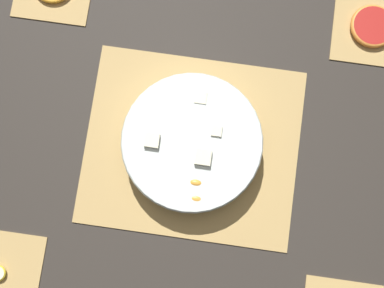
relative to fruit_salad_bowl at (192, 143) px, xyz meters
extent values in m
plane|color=#2D2823|center=(0.00, 0.00, -0.04)|extent=(6.00, 6.00, 0.00)
cube|color=tan|center=(0.00, 0.00, -0.04)|extent=(0.43, 0.37, 0.01)
cube|color=#3D2D19|center=(-0.17, 0.00, -0.04)|extent=(0.01, 0.36, 0.00)
cube|color=#3D2D19|center=(-0.12, 0.00, -0.04)|extent=(0.01, 0.36, 0.00)
cube|color=#3D2D19|center=(-0.07, 0.00, -0.04)|extent=(0.01, 0.36, 0.00)
cube|color=#3D2D19|center=(-0.02, 0.00, -0.04)|extent=(0.01, 0.36, 0.00)
cube|color=#3D2D19|center=(0.02, 0.00, -0.04)|extent=(0.01, 0.36, 0.00)
cube|color=#3D2D19|center=(0.07, 0.00, -0.04)|extent=(0.01, 0.36, 0.00)
cube|color=#3D2D19|center=(0.12, 0.00, -0.04)|extent=(0.01, 0.36, 0.00)
cube|color=#3D2D19|center=(0.17, 0.00, -0.04)|extent=(0.01, 0.36, 0.00)
cube|color=tan|center=(-0.34, -0.30, -0.04)|extent=(0.16, 0.16, 0.01)
cube|color=#3D2D19|center=(-0.34, -0.30, -0.04)|extent=(0.00, 0.16, 0.00)
cube|color=#3D2D19|center=(-0.30, -0.30, -0.04)|extent=(0.00, 0.16, 0.00)
cube|color=#3D2D19|center=(0.30, 0.30, -0.04)|extent=(0.00, 0.16, 0.00)
cylinder|color=silver|center=(0.00, 0.00, 0.00)|extent=(0.27, 0.27, 0.06)
torus|color=silver|center=(0.00, 0.00, 0.02)|extent=(0.28, 0.28, 0.01)
cylinder|color=#F4EABC|center=(0.05, 0.04, 0.00)|extent=(0.03, 0.03, 0.01)
cylinder|color=#F4EABC|center=(-0.01, -0.02, -0.01)|extent=(0.03, 0.03, 0.01)
cylinder|color=#F4EABC|center=(0.01, -0.06, 0.00)|extent=(0.03, 0.03, 0.01)
cylinder|color=#F4EABC|center=(0.09, -0.02, 0.01)|extent=(0.03, 0.03, 0.01)
cylinder|color=#F4EABC|center=(0.02, 0.06, 0.00)|extent=(0.03, 0.03, 0.01)
cylinder|color=#F4EABC|center=(0.06, -0.02, -0.01)|extent=(0.03, 0.03, 0.01)
cylinder|color=#F4EABC|center=(0.05, -0.01, 0.01)|extent=(0.03, 0.03, 0.01)
cylinder|color=#F4EABC|center=(0.01, 0.11, 0.02)|extent=(0.03, 0.03, 0.01)
cylinder|color=#F4EABC|center=(-0.09, 0.02, -0.01)|extent=(0.03, 0.03, 0.01)
cube|color=beige|center=(-0.06, -0.09, -0.01)|extent=(0.03, 0.03, 0.03)
cube|color=beige|center=(-0.08, 0.06, 0.00)|extent=(0.03, 0.03, 0.03)
cube|color=beige|center=(0.08, 0.01, 0.02)|extent=(0.03, 0.03, 0.03)
cube|color=beige|center=(-0.05, 0.01, -0.02)|extent=(0.03, 0.03, 0.03)
cube|color=beige|center=(0.00, -0.09, 0.02)|extent=(0.02, 0.02, 0.02)
cube|color=beige|center=(-0.04, -0.03, 0.02)|extent=(0.02, 0.02, 0.02)
cube|color=beige|center=(-0.03, 0.03, 0.02)|extent=(0.03, 0.03, 0.03)
cube|color=beige|center=(-0.10, -0.01, 0.01)|extent=(0.03, 0.03, 0.03)
cube|color=beige|center=(0.02, 0.04, -0.02)|extent=(0.03, 0.03, 0.03)
ellipsoid|color=#F9A338|center=(-0.03, 0.08, -0.01)|extent=(0.03, 0.02, 0.02)
ellipsoid|color=#B2231E|center=(0.11, 0.01, 0.01)|extent=(0.04, 0.02, 0.02)
ellipsoid|color=#F9A338|center=(-0.02, 0.11, 0.02)|extent=(0.03, 0.02, 0.01)
ellipsoid|color=#F9A338|center=(0.04, -0.08, 0.01)|extent=(0.02, 0.01, 0.01)
ellipsoid|color=#F9A338|center=(-0.02, 0.08, 0.02)|extent=(0.03, 0.01, 0.01)
ellipsoid|color=#F9A338|center=(0.06, -0.04, 0.01)|extent=(0.03, 0.02, 0.01)
ellipsoid|color=#F9A338|center=(0.04, 0.02, -0.02)|extent=(0.03, 0.02, 0.02)
ellipsoid|color=#F9A338|center=(0.06, 0.09, 0.02)|extent=(0.03, 0.02, 0.01)
ellipsoid|color=#B2231E|center=(0.07, -0.06, 0.00)|extent=(0.03, 0.02, 0.01)
cylinder|color=#B2231E|center=(-0.34, -0.30, -0.03)|extent=(0.08, 0.08, 0.01)
torus|color=orange|center=(-0.34, -0.30, -0.03)|extent=(0.10, 0.10, 0.01)
camera|label=1|loc=(-0.02, 0.16, 1.04)|focal=50.00mm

